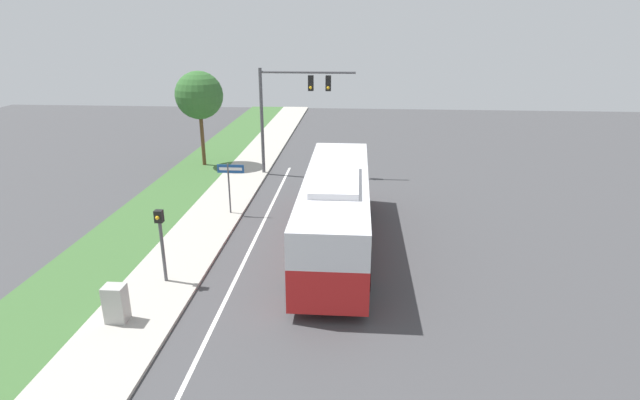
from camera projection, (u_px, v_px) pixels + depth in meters
The scene contains 10 objects.
ground_plane at pixel (333, 279), 18.59m from camera, with size 80.00×80.00×0.00m, color #424244.
sidewalk at pixel (170, 271), 19.01m from camera, with size 2.80×80.00×0.12m.
grass_verge at pixel (90, 269), 19.24m from camera, with size 3.60×80.00×0.10m.
lane_divider_near at pixel (238, 275), 18.85m from camera, with size 0.14×30.00×0.01m.
bus at pixel (336, 206), 20.72m from camera, with size 2.77×11.99×3.35m.
signal_gantry at pixel (289, 100), 29.96m from camera, with size 5.77×0.41×6.54m.
pedestrian_signal at pixel (161, 234), 17.60m from camera, with size 0.28×0.34×2.85m.
street_sign at pixel (230, 179), 24.20m from camera, with size 1.32×0.08×2.64m.
utility_cabinet at pixel (116, 303), 15.55m from camera, with size 0.65×0.53×1.22m.
roadside_tree at pixel (199, 95), 31.82m from camera, with size 3.04×3.04×6.11m.
Camera 1 is at (0.76, -16.55, 8.95)m, focal length 28.00 mm.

